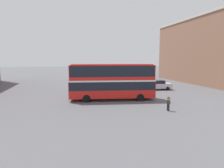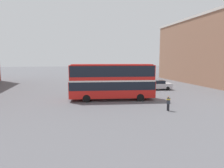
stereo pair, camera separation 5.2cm
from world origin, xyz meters
TOP-DOWN VIEW (x-y plane):
  - ground_plane at (0.00, 0.00)m, footprint 240.00×240.00m
  - building_row_right at (26.39, 9.94)m, footprint 11.21×35.68m
  - double_decker_bus at (0.77, -0.25)m, footprint 11.14×3.96m
  - pedestrian_foreground at (5.20, -6.99)m, footprint 0.40×0.40m
  - parked_car_kerb_near at (10.52, 6.50)m, footprint 4.69×2.33m

SIDE VIEW (x-z plane):
  - ground_plane at x=0.00m, z-range 0.00..0.00m
  - parked_car_kerb_near at x=10.52m, z-range 0.01..1.65m
  - pedestrian_foreground at x=5.20m, z-range 0.17..1.72m
  - double_decker_bus at x=0.77m, z-range 0.33..5.00m
  - building_row_right at x=26.39m, z-range 0.01..14.24m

